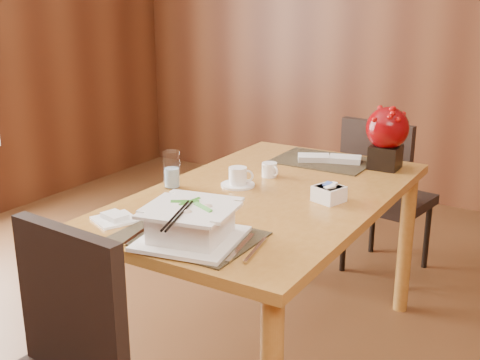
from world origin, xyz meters
The scene contains 13 objects.
back_wall centered at (0.00, 3.00, 1.40)m, with size 5.00×0.02×2.80m, color brown.
dining_table centered at (0.00, 0.60, 0.65)m, with size 0.90×1.50×0.75m.
placemat_near centered at (0.00, 0.05, 0.75)m, with size 0.45×0.33×0.01m, color black.
placemat_far centered at (0.00, 1.15, 0.75)m, with size 0.45×0.33×0.01m, color black.
soup_setting centered at (0.03, 0.02, 0.81)m, with size 0.36×0.36×0.12m.
coffee_cup centered at (-0.15, 0.60, 0.78)m, with size 0.14×0.14×0.08m.
water_glass centered at (-0.37, 0.45, 0.83)m, with size 0.07×0.07×0.16m, color white.
creamer_jug centered at (-0.10, 0.79, 0.78)m, with size 0.09×0.09×0.06m, color white, non-canonical shape.
sugar_caddy centered at (0.25, 0.62, 0.78)m, with size 0.10×0.10×0.06m, color white.
berry_decor centered at (0.29, 1.18, 0.91)m, with size 0.19×0.19×0.29m.
napkins_far centered at (0.04, 1.15, 0.77)m, with size 0.30×0.11×0.03m, color silver, non-canonical shape.
bread_plate centered at (-0.31, 0.04, 0.75)m, with size 0.14×0.14×0.01m, color white.
far_chair centered at (0.16, 1.62, 0.50)m, with size 0.47×0.48×0.89m.
Camera 1 is at (1.10, -1.44, 1.52)m, focal length 45.00 mm.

